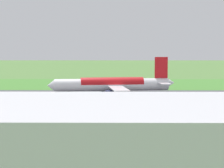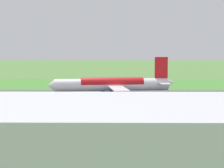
{
  "view_description": "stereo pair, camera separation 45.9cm",
  "coord_description": "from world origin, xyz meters",
  "px_view_note": "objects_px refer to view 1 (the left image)",
  "views": [
    {
      "loc": [
        -11.29,
        184.86,
        21.14
      ],
      "look_at": [
        -9.23,
        0.0,
        4.5
      ],
      "focal_mm": 70.82,
      "sensor_mm": 36.0,
      "label": 1
    },
    {
      "loc": [
        -11.75,
        184.85,
        21.14
      ],
      "look_at": [
        -9.23,
        0.0,
        4.5
      ],
      "focal_mm": 70.82,
      "sensor_mm": 36.0,
      "label": 2
    }
  ],
  "objects_px": {
    "service_truck_fuel": "(34,102)",
    "no_stopping_sign": "(97,83)",
    "service_truck_baggage": "(58,103)",
    "airliner_main": "(113,84)",
    "traffic_cone_orange": "(84,85)"
  },
  "relations": [
    {
      "from": "service_truck_fuel",
      "to": "no_stopping_sign",
      "type": "height_order",
      "value": "no_stopping_sign"
    },
    {
      "from": "airliner_main",
      "to": "service_truck_fuel",
      "type": "height_order",
      "value": "airliner_main"
    },
    {
      "from": "traffic_cone_orange",
      "to": "service_truck_baggage",
      "type": "bearing_deg",
      "value": 87.92
    },
    {
      "from": "service_truck_baggage",
      "to": "no_stopping_sign",
      "type": "bearing_deg",
      "value": -97.57
    },
    {
      "from": "airliner_main",
      "to": "service_truck_baggage",
      "type": "distance_m",
      "value": 40.67
    },
    {
      "from": "service_truck_baggage",
      "to": "service_truck_fuel",
      "type": "bearing_deg",
      "value": -13.78
    },
    {
      "from": "service_truck_baggage",
      "to": "service_truck_fuel",
      "type": "relative_size",
      "value": 1.03
    },
    {
      "from": "airliner_main",
      "to": "no_stopping_sign",
      "type": "xyz_separation_m",
      "value": [
        8.35,
        -38.91,
        -2.77
      ]
    },
    {
      "from": "service_truck_baggage",
      "to": "airliner_main",
      "type": "bearing_deg",
      "value": -116.85
    },
    {
      "from": "service_truck_baggage",
      "to": "service_truck_fuel",
      "type": "height_order",
      "value": "same"
    },
    {
      "from": "airliner_main",
      "to": "service_truck_baggage",
      "type": "relative_size",
      "value": 8.71
    },
    {
      "from": "no_stopping_sign",
      "to": "traffic_cone_orange",
      "type": "xyz_separation_m",
      "value": [
        7.1,
        -3.96,
        -1.31
      ]
    },
    {
      "from": "airliner_main",
      "to": "service_truck_baggage",
      "type": "bearing_deg",
      "value": 63.15
    },
    {
      "from": "service_truck_fuel",
      "to": "airliner_main",
      "type": "bearing_deg",
      "value": -128.57
    },
    {
      "from": "airliner_main",
      "to": "traffic_cone_orange",
      "type": "height_order",
      "value": "airliner_main"
    }
  ]
}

